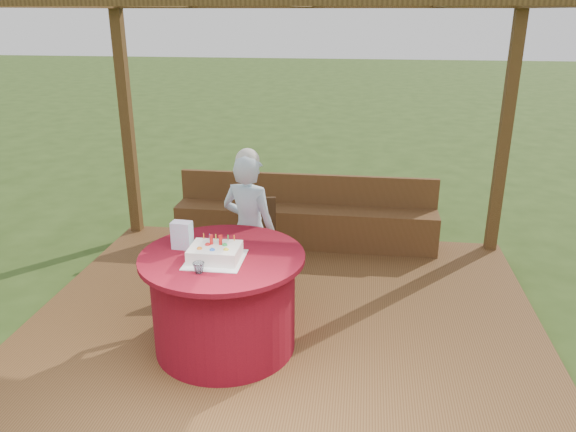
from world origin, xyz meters
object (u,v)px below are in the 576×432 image
object	(u,v)px
gift_bag	(182,235)
bench	(305,222)
table	(224,300)
birthday_cake	(215,253)
drinking_glass	(199,268)
elderly_woman	(249,228)
chair	(257,237)

from	to	relation	value
gift_bag	bench	bearing A→B (deg)	75.35
table	birthday_cake	size ratio (longest dim) A/B	3.01
gift_bag	drinking_glass	world-z (taller)	gift_bag
table	bench	bearing A→B (deg)	79.42
elderly_woman	bench	bearing A→B (deg)	75.91
chair	birthday_cake	size ratio (longest dim) A/B	1.94
elderly_woman	table	bearing A→B (deg)	-93.90
table	elderly_woman	distance (m)	0.84
table	chair	bearing A→B (deg)	88.66
table	birthday_cake	distance (m)	0.47
table	gift_bag	distance (m)	0.62
gift_bag	drinking_glass	size ratio (longest dim) A/B	2.56
table	chair	distance (m)	1.27
gift_bag	drinking_glass	distance (m)	0.49
bench	gift_bag	distance (m)	2.34
chair	drinking_glass	distance (m)	1.65
chair	gift_bag	size ratio (longest dim) A/B	3.77
gift_bag	birthday_cake	bearing A→B (deg)	-26.29
table	elderly_woman	bearing A→B (deg)	86.10
table	drinking_glass	world-z (taller)	drinking_glass
elderly_woman	drinking_glass	distance (m)	1.12
bench	birthday_cake	world-z (taller)	birthday_cake
elderly_woman	birthday_cake	size ratio (longest dim) A/B	3.44
bench	elderly_woman	size ratio (longest dim) A/B	2.04
table	birthday_cake	xyz separation A→B (m)	(-0.03, -0.10, 0.46)
drinking_glass	birthday_cake	bearing A→B (deg)	75.38
bench	elderly_woman	bearing A→B (deg)	-104.09
chair	birthday_cake	bearing A→B (deg)	-92.31
chair	gift_bag	bearing A→B (deg)	-107.35
bench	elderly_woman	xyz separation A→B (m)	(-0.36, -1.43, 0.47)
birthday_cake	bench	bearing A→B (deg)	79.27
table	gift_bag	bearing A→B (deg)	165.96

